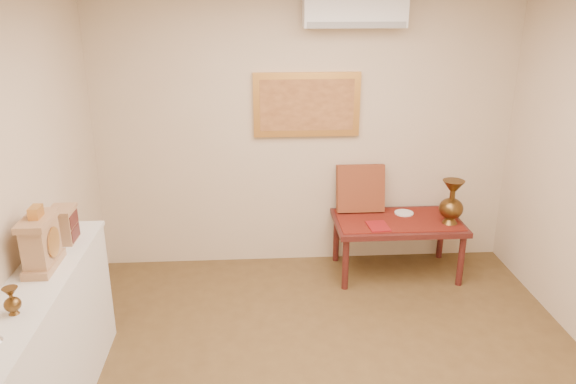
{
  "coord_description": "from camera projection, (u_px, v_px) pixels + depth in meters",
  "views": [
    {
      "loc": [
        -0.51,
        -2.96,
        2.62
      ],
      "look_at": [
        -0.25,
        1.15,
        1.13
      ],
      "focal_mm": 35.0,
      "sensor_mm": 36.0,
      "label": 1
    }
  ],
  "objects": [
    {
      "name": "wall_back",
      "position": [
        306.0,
        130.0,
        5.35
      ],
      "size": [
        4.0,
        0.02,
        2.7
      ],
      "primitive_type": "cube",
      "color": "beige",
      "rests_on": "ground"
    },
    {
      "name": "brass_urn_small",
      "position": [
        11.0,
        297.0,
        2.97
      ],
      "size": [
        0.09,
        0.09,
        0.21
      ],
      "primitive_type": null,
      "color": "brown",
      "rests_on": "display_ledge"
    },
    {
      "name": "table_cloth",
      "position": [
        398.0,
        220.0,
        5.33
      ],
      "size": [
        1.14,
        0.59,
        0.01
      ],
      "primitive_type": "cube",
      "color": "maroon",
      "rests_on": "low_table"
    },
    {
      "name": "brass_urn_tall",
      "position": [
        452.0,
        197.0,
        5.16
      ],
      "size": [
        0.23,
        0.23,
        0.51
      ],
      "primitive_type": null,
      "color": "brown",
      "rests_on": "table_cloth"
    },
    {
      "name": "plate",
      "position": [
        404.0,
        213.0,
        5.47
      ],
      "size": [
        0.18,
        0.18,
        0.01
      ],
      "primitive_type": "cylinder",
      "color": "white",
      "rests_on": "table_cloth"
    },
    {
      "name": "menu",
      "position": [
        378.0,
        226.0,
        5.16
      ],
      "size": [
        0.2,
        0.26,
        0.01
      ],
      "primitive_type": "cube",
      "rotation": [
        0.0,
        0.0,
        0.07
      ],
      "color": "maroon",
      "rests_on": "table_cloth"
    },
    {
      "name": "cushion",
      "position": [
        360.0,
        188.0,
        5.47
      ],
      "size": [
        0.46,
        0.19,
        0.47
      ],
      "primitive_type": "cube",
      "rotation": [
        -0.21,
        0.0,
        0.0
      ],
      "color": "#5D1213",
      "rests_on": "table_cloth"
    },
    {
      "name": "display_ledge",
      "position": [
        43.0,
        359.0,
        3.42
      ],
      "size": [
        0.37,
        2.02,
        0.98
      ],
      "color": "silver",
      "rests_on": "floor"
    },
    {
      "name": "mantel_clock",
      "position": [
        41.0,
        242.0,
        3.45
      ],
      "size": [
        0.17,
        0.36,
        0.41
      ],
      "color": "tan",
      "rests_on": "display_ledge"
    },
    {
      "name": "wooden_chest",
      "position": [
        63.0,
        224.0,
        3.84
      ],
      "size": [
        0.16,
        0.21,
        0.24
      ],
      "color": "tan",
      "rests_on": "display_ledge"
    },
    {
      "name": "low_table",
      "position": [
        397.0,
        226.0,
        5.35
      ],
      "size": [
        1.2,
        0.7,
        0.55
      ],
      "color": "#4C1A16",
      "rests_on": "floor"
    },
    {
      "name": "painting",
      "position": [
        307.0,
        105.0,
        5.24
      ],
      "size": [
        1.0,
        0.06,
        0.6
      ],
      "color": "gold",
      "rests_on": "wall_back"
    },
    {
      "name": "ac_unit",
      "position": [
        355.0,
        10.0,
        4.88
      ],
      "size": [
        0.9,
        0.25,
        0.3
      ],
      "color": "white",
      "rests_on": "wall_back"
    }
  ]
}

